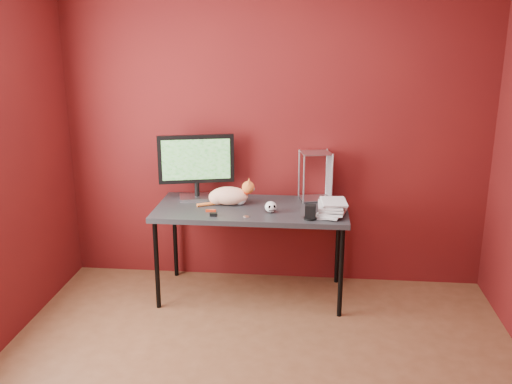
# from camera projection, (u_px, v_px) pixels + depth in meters

# --- Properties ---
(room) EXTENTS (3.52, 3.52, 2.61)m
(room) POSITION_uv_depth(u_px,v_px,m) (252.00, 161.00, 2.96)
(room) COLOR brown
(room) RESTS_ON ground
(desk) EXTENTS (1.50, 0.70, 0.75)m
(desk) POSITION_uv_depth(u_px,v_px,m) (252.00, 213.00, 4.49)
(desk) COLOR black
(desk) RESTS_ON ground
(monitor) EXTENTS (0.60, 0.26, 0.53)m
(monitor) POSITION_uv_depth(u_px,v_px,m) (196.00, 164.00, 4.61)
(monitor) COLOR #B4B4B9
(monitor) RESTS_ON desk
(cat) EXTENTS (0.45, 0.19, 0.21)m
(cat) POSITION_uv_depth(u_px,v_px,m) (229.00, 196.00, 4.52)
(cat) COLOR orange
(cat) RESTS_ON desk
(skull_mug) EXTENTS (0.09, 0.10, 0.09)m
(skull_mug) POSITION_uv_depth(u_px,v_px,m) (271.00, 207.00, 4.33)
(skull_mug) COLOR white
(skull_mug) RESTS_ON desk
(speaker) EXTENTS (0.10, 0.10, 0.11)m
(speaker) POSITION_uv_depth(u_px,v_px,m) (310.00, 213.00, 4.18)
(speaker) COLOR black
(speaker) RESTS_ON desk
(book_stack) EXTENTS (0.25, 0.29, 1.24)m
(book_stack) POSITION_uv_depth(u_px,v_px,m) (322.00, 133.00, 4.14)
(book_stack) COLOR beige
(book_stack) RESTS_ON desk
(wire_rack) EXTENTS (0.27, 0.24, 0.40)m
(wire_rack) POSITION_uv_depth(u_px,v_px,m) (315.00, 176.00, 4.62)
(wire_rack) COLOR #B4B4B9
(wire_rack) RESTS_ON desk
(pocket_knife) EXTENTS (0.08, 0.03, 0.02)m
(pocket_knife) POSITION_uv_depth(u_px,v_px,m) (211.00, 211.00, 4.36)
(pocket_knife) COLOR #B3280D
(pocket_knife) RESTS_ON desk
(black_gadget) EXTENTS (0.05, 0.03, 0.03)m
(black_gadget) POSITION_uv_depth(u_px,v_px,m) (214.00, 215.00, 4.26)
(black_gadget) COLOR black
(black_gadget) RESTS_ON desk
(washer) EXTENTS (0.05, 0.05, 0.00)m
(washer) POSITION_uv_depth(u_px,v_px,m) (246.00, 217.00, 4.24)
(washer) COLOR #B4B4B9
(washer) RESTS_ON desk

